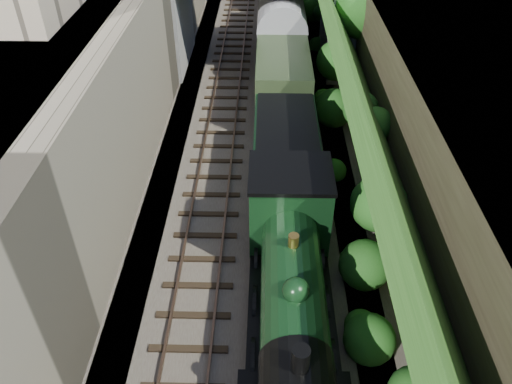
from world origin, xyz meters
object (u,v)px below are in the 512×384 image
tree (367,8)px  locomotive (291,281)px  road_bridge (277,3)px  tender (285,157)px

tree → locomotive: (-4.71, -17.90, -2.75)m
road_bridge → tender: 13.47m
road_bridge → tree: (4.97, -2.71, 0.57)m
tree → locomotive: size_ratio=0.65×
road_bridge → tree: 5.69m
road_bridge → tender: bearing=-88.9°
tree → locomotive: tree is taller
tree → tender: size_ratio=1.10×
locomotive → tender: bearing=90.0°
tree → tender: tree is taller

